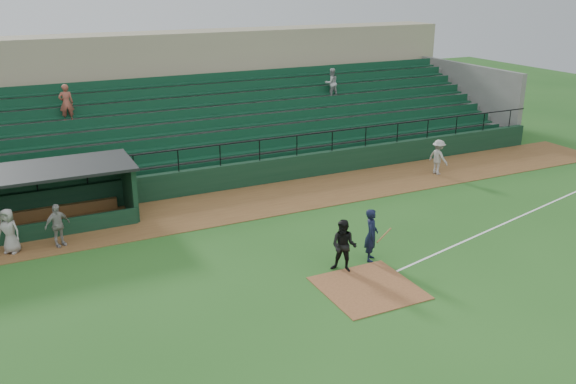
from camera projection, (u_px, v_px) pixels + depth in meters
name	position (u px, v px, depth m)	size (l,w,h in m)	color
ground	(352.00, 275.00, 20.48)	(90.00, 90.00, 0.00)	#23551B
warning_track	(259.00, 201.00, 27.27)	(40.00, 4.00, 0.03)	brown
home_plate_dirt	(368.00, 288.00, 19.63)	(3.00, 3.00, 0.03)	brown
foul_line	(504.00, 224.00, 24.78)	(18.00, 0.09, 0.01)	white
stadium_structure	(199.00, 115.00, 33.68)	(38.00, 13.08, 6.40)	black
dugout	(19.00, 195.00, 24.15)	(8.90, 3.20, 2.42)	black
batter_at_plate	(371.00, 235.00, 21.30)	(1.19, 0.84, 1.93)	black
umpire	(344.00, 246.00, 20.49)	(0.91, 0.71, 1.86)	black
runner	(438.00, 157.00, 30.69)	(1.15, 0.66, 1.79)	#A09B95
dugout_player_a	(57.00, 225.00, 22.41)	(0.97, 0.40, 1.66)	#9A9490
dugout_player_b	(9.00, 231.00, 21.87)	(0.82, 0.54, 1.68)	gray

